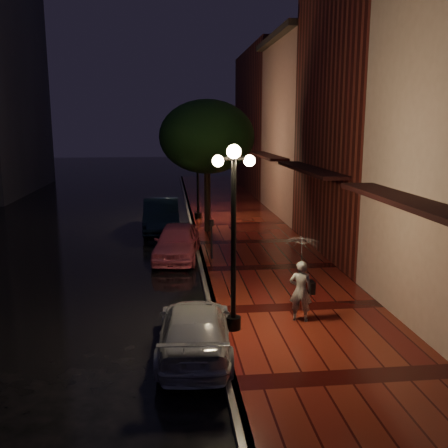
# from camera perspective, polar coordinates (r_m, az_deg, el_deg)

# --- Properties ---
(ground) EXTENTS (120.00, 120.00, 0.00)m
(ground) POSITION_cam_1_polar(r_m,az_deg,el_deg) (16.73, -2.34, -5.66)
(ground) COLOR black
(ground) RESTS_ON ground
(sidewalk) EXTENTS (4.50, 60.00, 0.15)m
(sidewalk) POSITION_cam_1_polar(r_m,az_deg,el_deg) (17.00, 5.27, -5.15)
(sidewalk) COLOR #4B0F0D
(sidewalk) RESTS_ON ground
(curb) EXTENTS (0.25, 60.00, 0.15)m
(curb) POSITION_cam_1_polar(r_m,az_deg,el_deg) (16.71, -2.35, -5.41)
(curb) COLOR #595451
(curb) RESTS_ON ground
(storefront_mid) EXTENTS (5.00, 8.00, 11.00)m
(storefront_mid) POSITION_cam_1_polar(r_m,az_deg,el_deg) (19.70, 18.37, 12.57)
(storefront_mid) COLOR #511914
(storefront_mid) RESTS_ON ground
(storefront_far) EXTENTS (5.00, 8.00, 9.00)m
(storefront_far) POSITION_cam_1_polar(r_m,az_deg,el_deg) (27.19, 11.17, 10.33)
(storefront_far) COLOR #8C5951
(storefront_far) RESTS_ON ground
(storefront_extra) EXTENTS (5.00, 12.00, 10.00)m
(storefront_extra) POSITION_cam_1_polar(r_m,az_deg,el_deg) (36.85, 6.49, 11.47)
(storefront_extra) COLOR #511914
(storefront_extra) RESTS_ON ground
(streetlamp_near) EXTENTS (0.96, 0.36, 4.31)m
(streetlamp_near) POSITION_cam_1_polar(r_m,az_deg,el_deg) (11.29, 1.10, -0.38)
(streetlamp_near) COLOR black
(streetlamp_near) RESTS_ON sidewalk
(streetlamp_far) EXTENTS (0.96, 0.36, 4.31)m
(streetlamp_far) POSITION_cam_1_polar(r_m,az_deg,el_deg) (25.10, -3.03, 6.12)
(streetlamp_far) COLOR black
(streetlamp_far) RESTS_ON sidewalk
(street_tree) EXTENTS (4.16, 4.16, 5.80)m
(street_tree) POSITION_cam_1_polar(r_m,az_deg,el_deg) (22.02, -1.94, 9.68)
(street_tree) COLOR black
(street_tree) RESTS_ON sidewalk
(pink_car) EXTENTS (2.01, 3.98, 1.30)m
(pink_car) POSITION_cam_1_polar(r_m,az_deg,el_deg) (18.40, -5.39, -2.02)
(pink_car) COLOR #D15671
(pink_car) RESTS_ON ground
(navy_car) EXTENTS (1.65, 4.56, 1.49)m
(navy_car) POSITION_cam_1_polar(r_m,az_deg,el_deg) (23.29, -7.20, 1.02)
(navy_car) COLOR black
(navy_car) RESTS_ON ground
(silver_car) EXTENTS (1.80, 3.93, 1.11)m
(silver_car) POSITION_cam_1_polar(r_m,az_deg,el_deg) (10.98, -3.37, -11.94)
(silver_car) COLOR #A9AAB1
(silver_car) RESTS_ON ground
(woman_with_umbrella) EXTENTS (0.88, 0.90, 2.12)m
(woman_with_umbrella) POSITION_cam_1_polar(r_m,az_deg,el_deg) (12.20, 8.86, -4.70)
(woman_with_umbrella) COLOR white
(woman_with_umbrella) RESTS_ON sidewalk
(parking_meter) EXTENTS (0.16, 0.14, 1.42)m
(parking_meter) POSITION_cam_1_polar(r_m,az_deg,el_deg) (17.75, -1.43, -1.27)
(parking_meter) COLOR black
(parking_meter) RESTS_ON sidewalk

